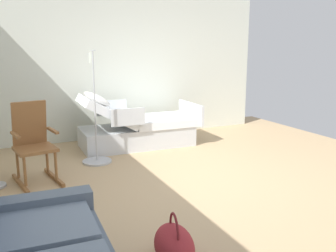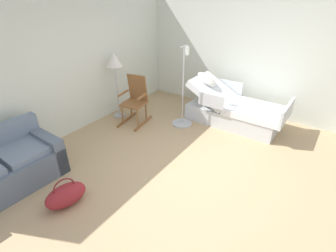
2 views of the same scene
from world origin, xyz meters
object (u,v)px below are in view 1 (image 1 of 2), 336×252
Objects in this scene: iv_pole at (96,146)px; rocking_chair at (33,144)px; hospital_bed at (137,129)px; duffel_bag at (174,245)px.

rocking_chair is at bearing 116.45° from iv_pole.
iv_pole is at bearing 126.62° from hospital_bed.
hospital_bed is 1.11m from iv_pole.
rocking_chair is 2.64m from duffel_bag.
rocking_chair is 1.07m from iv_pole.
duffel_bag is 0.37× the size of iv_pole.
hospital_bed is at bearing -58.28° from rocking_chair.
rocking_chair is (-1.13, 1.82, 0.20)m from hospital_bed.
iv_pole is (-0.66, 0.89, -0.06)m from hospital_bed.
hospital_bed is 1.98× the size of rocking_chair.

